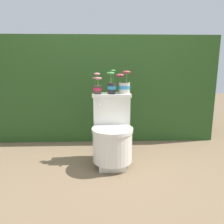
# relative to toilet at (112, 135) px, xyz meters

# --- Properties ---
(ground_plane) EXTENTS (12.00, 12.00, 0.00)m
(ground_plane) POSITION_rel_toilet_xyz_m (-0.09, -0.11, -0.32)
(ground_plane) COLOR brown
(hedge_backdrop) EXTENTS (2.99, 0.95, 1.40)m
(hedge_backdrop) POSITION_rel_toilet_xyz_m (-0.09, 1.17, 0.38)
(hedge_backdrop) COLOR #284C1E
(hedge_backdrop) RESTS_ON ground
(toilet) EXTENTS (0.41, 0.54, 0.73)m
(toilet) POSITION_rel_toilet_xyz_m (0.00, 0.00, 0.00)
(toilet) COLOR silver
(toilet) RESTS_ON ground
(potted_plant_left) EXTENTS (0.10, 0.09, 0.22)m
(potted_plant_left) POSITION_rel_toilet_xyz_m (-0.15, 0.15, 0.48)
(potted_plant_left) COLOR #47382D
(potted_plant_left) RESTS_ON toilet
(potted_plant_midleft) EXTENTS (0.09, 0.10, 0.25)m
(potted_plant_midleft) POSITION_rel_toilet_xyz_m (-0.00, 0.16, 0.49)
(potted_plant_midleft) COLOR #262628
(potted_plant_midleft) RESTS_ON toilet
(potted_plant_middle) EXTENTS (0.15, 0.14, 0.24)m
(potted_plant_middle) POSITION_rel_toilet_xyz_m (0.13, 0.18, 0.49)
(potted_plant_middle) COLOR beige
(potted_plant_middle) RESTS_ON toilet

